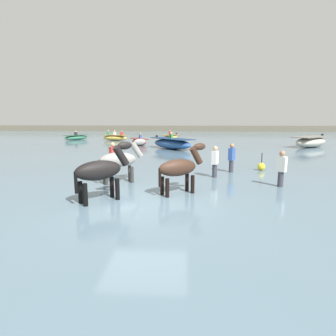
{
  "coord_description": "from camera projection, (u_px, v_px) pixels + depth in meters",
  "views": [
    {
      "loc": [
        1.11,
        -7.98,
        2.81
      ],
      "look_at": [
        0.51,
        2.88,
        0.83
      ],
      "focal_mm": 30.35,
      "sensor_mm": 36.0,
      "label": 1
    }
  ],
  "objects": [
    {
      "name": "boat_near_port",
      "position": [
        311.0,
        142.0,
        23.3
      ],
      "size": [
        4.03,
        3.78,
        1.01
      ],
      "color": "#B2AD9E",
      "rests_on": "water_surface"
    },
    {
      "name": "far_shoreline",
      "position": [
        177.0,
        129.0,
        48.93
      ],
      "size": [
        80.0,
        2.4,
        1.3
      ],
      "primitive_type": "cube",
      "color": "#605B4C",
      "rests_on": "ground"
    },
    {
      "name": "boat_near_starboard",
      "position": [
        172.0,
        144.0,
        21.98
      ],
      "size": [
        3.76,
        3.88,
        1.29
      ],
      "color": "#28518E",
      "rests_on": "water_surface"
    },
    {
      "name": "horse_trailing_dark_bay",
      "position": [
        180.0,
        169.0,
        9.1
      ],
      "size": [
        1.66,
        1.25,
        1.95
      ],
      "color": "#382319",
      "rests_on": "ground"
    },
    {
      "name": "person_onlooker_left",
      "position": [
        215.0,
        164.0,
        11.66
      ],
      "size": [
        0.32,
        0.37,
        1.63
      ],
      "color": "#383842",
      "rests_on": "ground"
    },
    {
      "name": "boat_far_offshore",
      "position": [
        171.0,
        137.0,
        30.63
      ],
      "size": [
        2.06,
        2.67,
        1.03
      ],
      "color": "gold",
      "rests_on": "water_surface"
    },
    {
      "name": "water_surface",
      "position": [
        166.0,
        158.0,
        18.19
      ],
      "size": [
        90.0,
        90.0,
        0.33
      ],
      "primitive_type": "cube",
      "color": "slate",
      "rests_on": "ground"
    },
    {
      "name": "boat_mid_outer",
      "position": [
        115.0,
        137.0,
        29.82
      ],
      "size": [
        2.97,
        1.82,
        1.06
      ],
      "color": "gold",
      "rests_on": "water_surface"
    },
    {
      "name": "boat_mid_channel",
      "position": [
        76.0,
        137.0,
        30.47
      ],
      "size": [
        2.31,
        2.76,
        0.99
      ],
      "color": "#337556",
      "rests_on": "water_surface"
    },
    {
      "name": "horse_flank_black",
      "position": [
        101.0,
        172.0,
        8.3
      ],
      "size": [
        1.62,
        1.51,
        2.06
      ],
      "color": "black",
      "rests_on": "ground"
    },
    {
      "name": "person_wading_close",
      "position": [
        113.0,
        159.0,
        13.25
      ],
      "size": [
        0.36,
        0.37,
        1.63
      ],
      "color": "#383842",
      "rests_on": "ground"
    },
    {
      "name": "channel_buoy",
      "position": [
        261.0,
        166.0,
        13.23
      ],
      "size": [
        0.36,
        0.36,
        0.82
      ],
      "color": "yellow",
      "rests_on": "water_surface"
    },
    {
      "name": "boat_distant_west",
      "position": [
        139.0,
        142.0,
        25.08
      ],
      "size": [
        2.06,
        2.6,
        1.03
      ],
      "color": "#BC382D",
      "rests_on": "water_surface"
    },
    {
      "name": "ground_plane",
      "position": [
        145.0,
        213.0,
        8.4
      ],
      "size": [
        120.0,
        120.0,
        0.0
      ],
      "primitive_type": "plane",
      "color": "#84755B"
    },
    {
      "name": "person_spectator_far",
      "position": [
        231.0,
        160.0,
        12.72
      ],
      "size": [
        0.35,
        0.38,
        1.63
      ],
      "color": "#383842",
      "rests_on": "ground"
    },
    {
      "name": "person_onlooker_right",
      "position": [
        281.0,
        172.0,
        10.08
      ],
      "size": [
        0.37,
        0.36,
        1.63
      ],
      "color": "#383842",
      "rests_on": "ground"
    },
    {
      "name": "horse_lead_grey",
      "position": [
        120.0,
        161.0,
        10.64
      ],
      "size": [
        1.76,
        1.08,
        1.97
      ],
      "color": "gray",
      "rests_on": "ground"
    }
  ]
}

